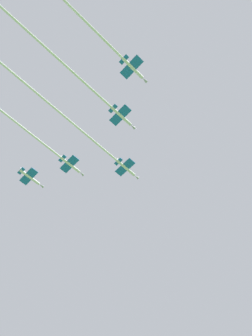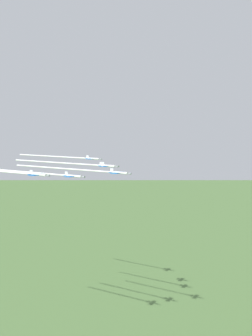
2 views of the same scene
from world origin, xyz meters
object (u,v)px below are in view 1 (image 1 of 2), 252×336
at_px(jet_lead, 80,129).
at_px(jet_starboard_inner, 70,69).
at_px(jet_starboard_outer, 84,20).
at_px(jet_port_outer, 30,177).
at_px(jet_port_inner, 22,127).

relative_size(jet_lead, jet_starboard_inner, 0.99).
xyz_separation_m(jet_starboard_inner, jet_starboard_outer, (14.86, -4.64, 1.66)).
relative_size(jet_starboard_inner, jet_port_outer, 6.35).
bearing_deg(jet_port_inner, jet_starboard_inner, -1.17).
xyz_separation_m(jet_lead, jet_port_outer, (-28.35, -4.04, -0.60)).
distance_m(jet_lead, jet_port_outer, 28.64).
bearing_deg(jet_lead, jet_starboard_outer, -38.06).
height_order(jet_lead, jet_starboard_inner, jet_lead).
bearing_deg(jet_starboard_inner, jet_lead, 131.32).
distance_m(jet_starboard_inner, jet_port_outer, 45.52).
distance_m(jet_port_inner, jet_starboard_inner, 28.69).
bearing_deg(jet_port_inner, jet_starboard_outer, -8.90).
distance_m(jet_lead, jet_starboard_inner, 21.69).
bearing_deg(jet_starboard_inner, jet_port_inner, 178.83).
bearing_deg(jet_lead, jet_port_outer, -177.77).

